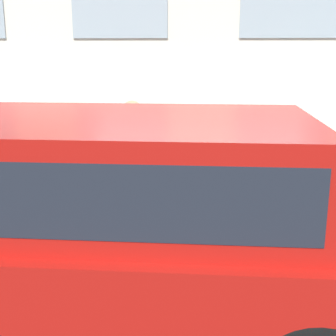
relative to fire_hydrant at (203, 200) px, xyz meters
The scene contains 5 objects.
ground_plane 0.73m from the fire_hydrant, behind, with size 80.00×80.00×0.00m, color #2D2D30.
sidewalk 1.23m from the fire_hydrant, ahead, with size 3.12×60.00×0.16m.
fire_hydrant is the anchor object (origin of this frame).
person 1.01m from the fire_hydrant, 83.91° to the left, with size 0.38×0.25×1.58m.
parked_truck_red_near 2.09m from the fire_hydrant, 158.89° to the left, with size 2.02×4.79×1.84m.
Camera 1 is at (-4.88, -0.08, 2.35)m, focal length 50.00 mm.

